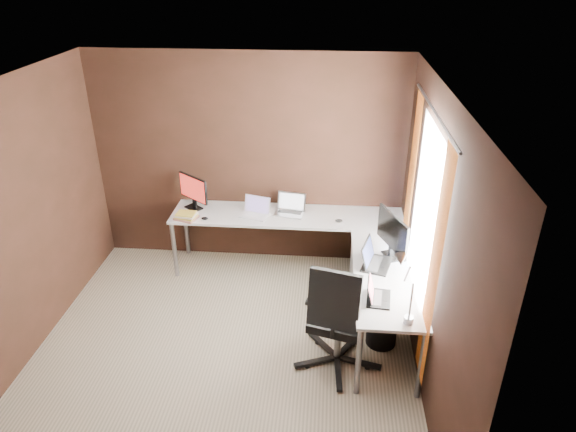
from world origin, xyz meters
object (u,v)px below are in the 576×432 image
(laptop_silver, at_px, (290,209))
(book_stack, at_px, (186,216))
(wastebasket, at_px, (382,328))
(laptop_black_small, at_px, (376,295))
(monitor_right, at_px, (393,234))
(drawer_pedestal, at_px, (370,267))
(laptop_white, at_px, (256,211))
(office_chair, at_px, (337,336))
(laptop_black_big, at_px, (373,260))
(desk_lamp, at_px, (404,279))
(monitor_left, at_px, (193,190))

(laptop_silver, xyz_separation_m, book_stack, (-1.16, -0.26, -0.01))
(wastebasket, bearing_deg, laptop_black_small, -112.68)
(book_stack, bearing_deg, wastebasket, -25.86)
(laptop_black_small, bearing_deg, monitor_right, -8.86)
(drawer_pedestal, height_order, laptop_white, laptop_white)
(drawer_pedestal, distance_m, office_chair, 1.28)
(laptop_black_big, bearing_deg, laptop_silver, 56.26)
(wastebasket, bearing_deg, drawer_pedestal, 94.50)
(drawer_pedestal, distance_m, laptop_black_big, 0.79)
(laptop_silver, xyz_separation_m, laptop_black_small, (0.87, -1.60, -0.01))
(laptop_black_small, bearing_deg, laptop_white, 46.23)
(laptop_white, height_order, wastebasket, laptop_white)
(drawer_pedestal, xyz_separation_m, desk_lamp, (0.12, -1.43, 0.81))
(book_stack, xyz_separation_m, wastebasket, (2.15, -1.04, -0.60))
(drawer_pedestal, height_order, wastebasket, drawer_pedestal)
(drawer_pedestal, relative_size, desk_lamp, 1.01)
(laptop_black_small, bearing_deg, monitor_left, 57.17)
(drawer_pedestal, xyz_separation_m, office_chair, (-0.37, -1.22, 0.03))
(office_chair, bearing_deg, laptop_silver, 123.50)
(laptop_black_big, relative_size, wastebasket, 1.22)
(laptop_black_big, bearing_deg, drawer_pedestal, 12.33)
(laptop_white, relative_size, laptop_silver, 0.97)
(monitor_right, bearing_deg, monitor_left, 44.79)
(laptop_black_big, bearing_deg, desk_lamp, -152.42)
(monitor_left, relative_size, laptop_black_small, 1.31)
(laptop_black_big, bearing_deg, laptop_black_small, -165.61)
(laptop_white, relative_size, office_chair, 0.32)
(laptop_white, bearing_deg, laptop_silver, 29.72)
(drawer_pedestal, distance_m, monitor_left, 2.20)
(laptop_silver, distance_m, laptop_black_big, 1.37)
(laptop_black_big, bearing_deg, office_chair, 166.96)
(laptop_black_big, relative_size, book_stack, 1.47)
(laptop_white, height_order, desk_lamp, desk_lamp)
(laptop_silver, height_order, laptop_black_small, laptop_silver)
(laptop_silver, height_order, laptop_black_big, laptop_black_big)
(laptop_silver, distance_m, book_stack, 1.19)
(laptop_black_small, bearing_deg, desk_lamp, -136.85)
(monitor_right, xyz_separation_m, book_stack, (-2.22, 0.63, -0.23))
(monitor_right, height_order, desk_lamp, desk_lamp)
(laptop_black_big, height_order, office_chair, office_chair)
(laptop_black_big, distance_m, wastebasket, 0.67)
(monitor_right, relative_size, laptop_black_small, 1.72)
(laptop_silver, bearing_deg, book_stack, -157.55)
(drawer_pedestal, xyz_separation_m, monitor_left, (-2.05, 0.44, 0.66))
(book_stack, bearing_deg, laptop_black_big, -21.03)
(monitor_left, height_order, book_stack, monitor_left)
(drawer_pedestal, height_order, laptop_black_small, laptop_black_small)
(drawer_pedestal, height_order, monitor_left, monitor_left)
(laptop_black_small, distance_m, desk_lamp, 0.45)
(laptop_silver, height_order, book_stack, laptop_silver)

